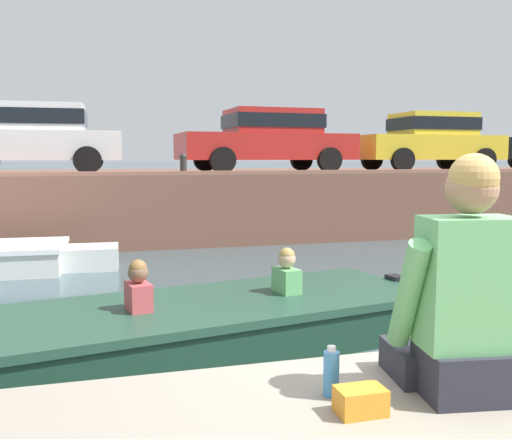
% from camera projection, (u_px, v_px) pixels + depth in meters
% --- Properties ---
extents(ground_plane, '(400.00, 400.00, 0.00)m').
position_uv_depth(ground_plane, '(248.00, 303.00, 7.47)').
color(ground_plane, '#3D5156').
extents(far_quay_wall, '(60.00, 6.00, 1.54)m').
position_uv_depth(far_quay_wall, '(173.00, 201.00, 14.68)').
color(far_quay_wall, brown).
rests_on(far_quay_wall, ground).
extents(far_wall_coping, '(60.00, 0.24, 0.08)m').
position_uv_depth(far_wall_coping, '(190.00, 173.00, 11.83)').
color(far_wall_coping, '#925F4C').
rests_on(far_wall_coping, far_quay_wall).
extents(motorboat_passing, '(5.66, 2.45, 0.96)m').
position_uv_depth(motorboat_passing, '(187.00, 327.00, 5.61)').
color(motorboat_passing, '#193828').
rests_on(motorboat_passing, ground).
extents(car_left_inner_white, '(3.86, 2.02, 1.54)m').
position_uv_depth(car_left_inner_white, '(36.00, 136.00, 12.75)').
color(car_left_inner_white, white).
rests_on(car_left_inner_white, far_quay_wall).
extents(car_centre_red, '(4.39, 2.10, 1.54)m').
position_uv_depth(car_centre_red, '(268.00, 138.00, 14.19)').
color(car_centre_red, '#B2231E').
rests_on(car_centre_red, far_quay_wall).
extents(car_right_inner_yellow, '(3.87, 1.89, 1.54)m').
position_uv_depth(car_right_inner_yellow, '(429.00, 139.00, 15.40)').
color(car_right_inner_yellow, yellow).
rests_on(car_right_inner_yellow, far_quay_wall).
extents(mooring_bollard_mid, '(0.15, 0.15, 0.44)m').
position_uv_depth(mooring_bollard_mid, '(183.00, 163.00, 11.90)').
color(mooring_bollard_mid, '#2D2B28').
rests_on(mooring_bollard_mid, far_quay_wall).
extents(person_seated_left, '(0.57, 0.57, 0.97)m').
position_uv_depth(person_seated_left, '(462.00, 303.00, 2.28)').
color(person_seated_left, '#282833').
rests_on(person_seated_left, near_quay).
extents(bottle_drink, '(0.06, 0.06, 0.20)m').
position_uv_depth(bottle_drink, '(331.00, 373.00, 2.27)').
color(bottle_drink, '#3F8CCC').
rests_on(bottle_drink, near_quay).
extents(snack_bag, '(0.18, 0.12, 0.10)m').
position_uv_depth(snack_bag, '(361.00, 401.00, 2.11)').
color(snack_bag, orange).
rests_on(snack_bag, near_quay).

